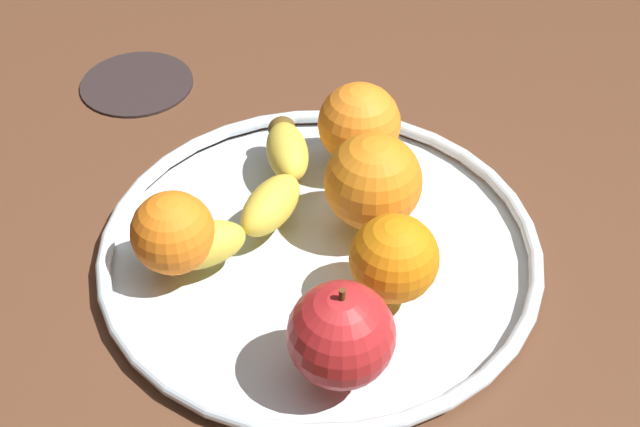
% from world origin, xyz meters
% --- Properties ---
extents(ground_plane, '(1.26, 1.26, 0.04)m').
position_xyz_m(ground_plane, '(0.00, 0.00, -0.02)').
color(ground_plane, brown).
extents(fruit_bowl, '(0.36, 0.36, 0.02)m').
position_xyz_m(fruit_bowl, '(0.00, 0.00, 0.01)').
color(fruit_bowl, silver).
rests_on(fruit_bowl, ground_plane).
extents(banana, '(0.21, 0.10, 0.04)m').
position_xyz_m(banana, '(0.02, 0.06, 0.04)').
color(banana, yellow).
rests_on(banana, fruit_bowl).
extents(apple, '(0.07, 0.07, 0.08)m').
position_xyz_m(apple, '(-0.12, -0.05, 0.06)').
color(apple, red).
rests_on(apple, fruit_bowl).
extents(orange_front_right, '(0.08, 0.08, 0.08)m').
position_xyz_m(orange_front_right, '(0.04, -0.03, 0.06)').
color(orange_front_right, orange).
rests_on(orange_front_right, fruit_bowl).
extents(orange_center, '(0.06, 0.06, 0.06)m').
position_xyz_m(orange_center, '(-0.05, 0.10, 0.05)').
color(orange_center, orange).
rests_on(orange_center, fruit_bowl).
extents(orange_front_left, '(0.07, 0.07, 0.07)m').
position_xyz_m(orange_front_left, '(-0.04, -0.07, 0.05)').
color(orange_front_left, orange).
rests_on(orange_front_left, fruit_bowl).
extents(orange_back_right, '(0.07, 0.07, 0.07)m').
position_xyz_m(orange_back_right, '(0.11, -0.01, 0.05)').
color(orange_back_right, orange).
rests_on(orange_back_right, fruit_bowl).
extents(ambient_coaster, '(0.11, 0.11, 0.01)m').
position_xyz_m(ambient_coaster, '(0.19, 0.24, 0.00)').
color(ambient_coaster, '#2D2222').
rests_on(ambient_coaster, ground_plane).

